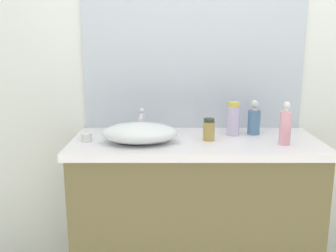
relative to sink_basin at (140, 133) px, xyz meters
name	(u,v)px	position (x,y,z in m)	size (l,w,h in m)	color
bathroom_wall_rear	(201,62)	(0.35, 0.40, 0.35)	(6.00, 0.06, 2.60)	silver
vanity_counter	(194,213)	(0.30, 0.07, -0.50)	(1.36, 0.58, 0.89)	brown
wall_mirror_panel	(194,24)	(0.30, 0.36, 0.58)	(1.33, 0.01, 1.26)	#B2BCC6
sink_basin	(140,133)	(0.00, 0.00, 0.00)	(0.41, 0.27, 0.11)	silver
faucet	(141,120)	(0.00, 0.15, 0.04)	(0.03, 0.15, 0.15)	silver
soap_dispenser	(285,126)	(0.76, -0.03, 0.05)	(0.06, 0.06, 0.23)	pink
lotion_bottle	(233,119)	(0.52, 0.17, 0.04)	(0.08, 0.08, 0.19)	#C1B0D5
perfume_bottle	(254,120)	(0.65, 0.19, 0.03)	(0.07, 0.07, 0.20)	teal
spray_can	(209,130)	(0.37, 0.05, 0.01)	(0.06, 0.06, 0.12)	#AA8B45
candle_jar	(86,137)	(-0.29, 0.03, -0.03)	(0.06, 0.06, 0.05)	silver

